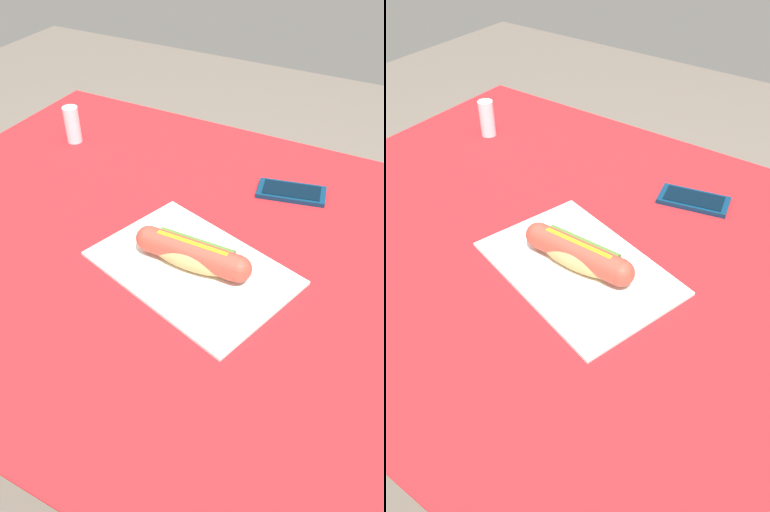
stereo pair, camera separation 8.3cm
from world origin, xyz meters
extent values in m
plane|color=#6B6056|center=(0.00, 0.00, 0.00)|extent=(6.00, 6.00, 0.00)
cylinder|color=brown|center=(-0.50, 0.36, 0.37)|extent=(0.07, 0.07, 0.75)
cube|color=brown|center=(0.00, 0.00, 0.76)|extent=(1.17, 0.89, 0.03)
cube|color=red|center=(0.00, 0.00, 0.78)|extent=(1.23, 0.95, 0.00)
cube|color=white|center=(0.05, -0.05, 0.78)|extent=(0.38, 0.31, 0.01)
ellipsoid|color=tan|center=(0.05, -0.05, 0.81)|extent=(0.16, 0.06, 0.05)
cylinder|color=#B24233|center=(0.05, -0.05, 0.82)|extent=(0.17, 0.05, 0.05)
sphere|color=#B24233|center=(0.13, -0.05, 0.82)|extent=(0.04, 0.04, 0.04)
sphere|color=#B24233|center=(-0.04, -0.05, 0.82)|extent=(0.04, 0.04, 0.04)
cube|color=yellow|center=(0.05, -0.05, 0.84)|extent=(0.13, 0.01, 0.00)
cylinder|color=#4C7A2D|center=(0.05, -0.03, 0.82)|extent=(0.14, 0.02, 0.02)
cube|color=#0A2D4C|center=(0.12, 0.25, 0.78)|extent=(0.15, 0.10, 0.01)
cube|color=black|center=(0.12, 0.25, 0.79)|extent=(0.13, 0.08, 0.00)
cylinder|color=silver|center=(-0.42, 0.22, 0.82)|extent=(0.04, 0.04, 0.09)
camera|label=1|loc=(0.34, -0.61, 1.36)|focal=34.73mm
camera|label=2|loc=(0.41, -0.56, 1.36)|focal=34.73mm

